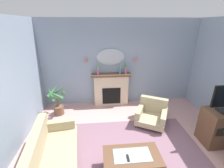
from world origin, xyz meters
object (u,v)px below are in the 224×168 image
mantel_vase_centre (120,68)px  potted_plant_corner_palm (57,101)px  tv_cabinet (220,127)px  fireplace (111,89)px  mantel_vase_left (126,67)px  wall_sconce_right (136,58)px  mantel_vase_right (98,69)px  armchair_beside_couch (152,113)px  wall_mirror (111,57)px  coffee_table (132,157)px  tv_remote (128,158)px  floral_couch (50,152)px  wall_sconce_left (85,59)px

mantel_vase_centre → potted_plant_corner_palm: bearing=-166.4°
tv_cabinet → fireplace: bearing=138.1°
mantel_vase_left → wall_sconce_right: wall_sconce_right is taller
mantel_vase_left → potted_plant_corner_palm: (-2.27, -0.50, -0.91)m
wall_sconce_right → tv_cabinet: (1.60, -2.29, -1.21)m
mantel_vase_right → armchair_beside_couch: (1.55, -1.23, -1.06)m
mantel_vase_centre → wall_mirror: (-0.30, 0.17, 0.36)m
wall_sconce_right → coffee_table: 3.25m
fireplace → mantel_vase_left: 0.95m
mantel_vase_right → potted_plant_corner_palm: size_ratio=0.40×
fireplace → tv_remote: 2.89m
mantel_vase_right → wall_mirror: 0.59m
mantel_vase_right → coffee_table: mantel_vase_right is taller
floral_couch → tv_cabinet: size_ratio=2.00×
floral_couch → potted_plant_corner_palm: (-0.29, 1.95, 0.15)m
wall_mirror → fireplace: bearing=-90.0°
mantel_vase_right → mantel_vase_centre: bearing=0.0°
mantel_vase_centre → tv_cabinet: (2.15, -2.17, -0.90)m
fireplace → potted_plant_corner_palm: fireplace is taller
wall_sconce_left → wall_sconce_right: size_ratio=1.00×
floral_couch → armchair_beside_couch: size_ratio=1.64×
mantel_vase_left → tv_remote: 3.04m
mantel_vase_right → coffee_table: (0.60, -2.79, -0.98)m
fireplace → wall_sconce_right: (0.85, 0.09, 1.09)m
mantel_vase_right → mantel_vase_left: 0.95m
fireplace → tv_cabinet: bearing=-41.9°
armchair_beside_couch → tv_cabinet: tv_cabinet is taller
mantel_vase_centre → armchair_beside_couch: bearing=-57.0°
mantel_vase_centre → tv_cabinet: bearing=-45.3°
floral_couch → tv_cabinet: 3.93m
wall_sconce_left → coffee_table: (1.00, -2.91, -1.28)m
mantel_vase_right → tv_cabinet: mantel_vase_right is taller
mantel_vase_right → mantel_vase_centre: (0.75, 0.00, -0.01)m
mantel_vase_left → wall_sconce_right: size_ratio=3.02×
wall_sconce_left → floral_couch: size_ratio=0.08×
mantel_vase_centre → wall_sconce_right: wall_sconce_right is taller
fireplace → coffee_table: (0.15, -2.82, -0.19)m
mantel_vase_centre → armchair_beside_couch: mantel_vase_centre is taller
armchair_beside_couch → mantel_vase_left: bearing=115.9°
fireplace → wall_sconce_left: (-0.85, 0.09, 1.09)m
mantel_vase_centre → tv_remote: mantel_vase_centre is taller
wall_sconce_right → tv_cabinet: bearing=-55.1°
wall_sconce_left → tv_remote: wall_sconce_left is taller
wall_mirror → floral_couch: wall_mirror is taller
armchair_beside_couch → fireplace: bearing=131.1°
coffee_table → tv_cabinet: (2.29, 0.62, 0.07)m
wall_sconce_right → tv_remote: bearing=-104.8°
mantel_vase_right → coffee_table: 3.02m
mantel_vase_right → mantel_vase_centre: mantel_vase_right is taller
floral_couch → potted_plant_corner_palm: potted_plant_corner_palm is taller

